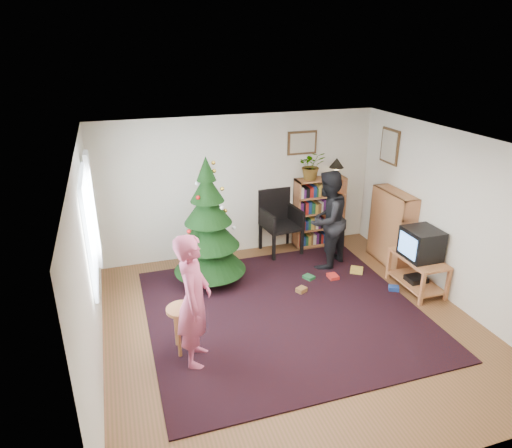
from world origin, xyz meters
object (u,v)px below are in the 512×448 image
object	(u,v)px
crt_tv	(421,244)
person_by_chair	(327,220)
picture_right	(390,146)
bookshelf_back	(319,211)
picture_back	(302,143)
stool	(182,318)
armchair	(279,218)
potted_plant	(312,165)
christmas_tree	(209,232)
tv_stand	(417,270)
table_lamp	(337,164)
bookshelf_right	(392,227)
person_standing	(194,301)

from	to	relation	value
crt_tv	person_by_chair	xyz separation A→B (m)	(-1.01, 1.17, 0.07)
picture_right	bookshelf_back	bearing A→B (deg)	149.06
picture_back	stool	bearing A→B (deg)	-135.67
armchair	potted_plant	xyz separation A→B (m)	(0.61, 0.01, 0.94)
bookshelf_back	picture_right	bearing A→B (deg)	-30.94
christmas_tree	stool	xyz separation A→B (m)	(-0.71, -1.63, -0.38)
armchair	person_by_chair	bearing A→B (deg)	-64.92
tv_stand	picture_back	bearing A→B (deg)	116.02
tv_stand	person_by_chair	distance (m)	1.64
table_lamp	crt_tv	bearing A→B (deg)	-78.28
bookshelf_right	person_standing	bearing A→B (deg)	113.04
bookshelf_right	person_standing	world-z (taller)	person_standing
picture_back	bookshelf_back	world-z (taller)	picture_back
bookshelf_right	potted_plant	bearing A→B (deg)	43.43
crt_tv	potted_plant	xyz separation A→B (m)	(-0.93, 2.06, 0.78)
bookshelf_right	person_by_chair	world-z (taller)	person_by_chair
tv_stand	potted_plant	distance (m)	2.57
armchair	person_standing	distance (m)	3.39
picture_back	potted_plant	bearing A→B (deg)	-43.83
bookshelf_back	person_standing	size ratio (longest dim) A/B	0.77
person_by_chair	potted_plant	size ratio (longest dim) A/B	3.26
picture_back	person_standing	size ratio (longest dim) A/B	0.33
picture_back	bookshelf_back	size ratio (longest dim) A/B	0.42
crt_tv	person_by_chair	size ratio (longest dim) A/B	0.31
bookshelf_back	stool	xyz separation A→B (m)	(-3.00, -2.47, -0.18)
potted_plant	crt_tv	bearing A→B (deg)	-65.75
picture_back	crt_tv	xyz separation A→B (m)	(1.07, -2.19, -1.17)
christmas_tree	bookshelf_back	size ratio (longest dim) A/B	1.60
person_standing	potted_plant	world-z (taller)	potted_plant
bookshelf_back	potted_plant	bearing A→B (deg)	180.00
bookshelf_right	table_lamp	bearing A→B (deg)	26.36
bookshelf_right	person_by_chair	bearing A→B (deg)	78.74
picture_right	crt_tv	world-z (taller)	picture_right
bookshelf_right	armchair	bearing A→B (deg)	56.61
bookshelf_back	crt_tv	distance (m)	2.18
stool	armchair	bearing A→B (deg)	48.25
bookshelf_back	table_lamp	xyz separation A→B (m)	(0.30, 0.00, 0.88)
stool	person_standing	distance (m)	0.44
picture_right	person_by_chair	distance (m)	1.70
bookshelf_back	crt_tv	bearing A→B (deg)	-70.54
person_standing	table_lamp	xyz separation A→B (m)	(3.18, 2.69, 0.70)
bookshelf_back	crt_tv	size ratio (longest dim) A/B	2.43
picture_right	armchair	size ratio (longest dim) A/B	0.52
crt_tv	person_standing	xyz separation A→B (m)	(-3.61, -0.64, 0.06)
picture_right	bookshelf_back	world-z (taller)	picture_right
picture_right	person_by_chair	size ratio (longest dim) A/B	0.35
bookshelf_right	potted_plant	distance (m)	1.77
tv_stand	person_by_chair	bearing A→B (deg)	130.79
armchair	table_lamp	size ratio (longest dim) A/B	3.21
bookshelf_back	bookshelf_right	size ratio (longest dim) A/B	1.00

